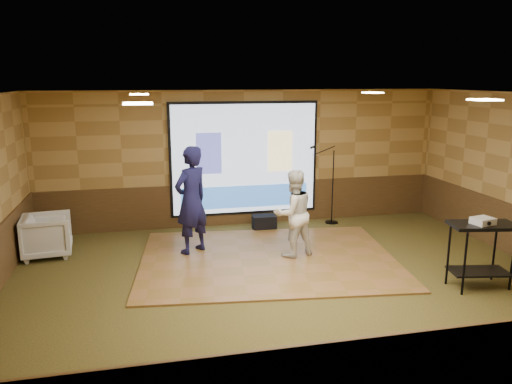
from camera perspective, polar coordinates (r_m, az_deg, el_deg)
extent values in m
plane|color=#2D3317|center=(8.25, 3.55, -10.30)|extent=(9.00, 9.00, 0.00)
cube|color=#A68345|center=(11.12, -1.36, 3.86)|extent=(9.00, 0.04, 3.00)
cube|color=#A68345|center=(4.68, 15.96, -9.53)|extent=(9.00, 0.04, 3.00)
cube|color=white|center=(7.59, 3.87, 11.01)|extent=(9.00, 7.00, 0.04)
cube|color=#452C17|center=(11.31, -1.31, -1.29)|extent=(9.00, 0.04, 0.95)
cube|color=#452C17|center=(5.17, 15.11, -20.03)|extent=(9.00, 0.04, 0.95)
cube|color=black|center=(11.08, -1.31, 3.82)|extent=(3.32, 0.03, 2.52)
cube|color=silver|center=(11.05, -1.28, 3.80)|extent=(3.20, 0.02, 2.40)
cube|color=#454A98|center=(10.88, -5.41, 4.40)|extent=(0.55, 0.01, 0.90)
cube|color=#FCE192|center=(11.19, 2.76, 4.68)|extent=(0.55, 0.01, 0.90)
cube|color=#3167B7|center=(11.20, -1.24, -0.51)|extent=(2.88, 0.01, 0.50)
cube|color=#FFEDBF|center=(9.08, -13.21, 10.82)|extent=(0.32, 0.32, 0.02)
cube|color=#FFEDBF|center=(10.07, 13.19, 10.99)|extent=(0.32, 0.32, 0.02)
cube|color=#FFEDBF|center=(5.78, -13.35, 9.82)|extent=(0.32, 0.32, 0.02)
cube|color=#FFEDBF|center=(7.23, 24.68, 9.56)|extent=(0.32, 0.32, 0.02)
cube|color=brown|center=(9.21, 1.40, -7.64)|extent=(4.97, 4.01, 0.03)
imported|color=#14143F|center=(9.31, -7.40, -0.92)|extent=(0.88, 0.83, 2.02)
imported|color=silver|center=(9.12, 4.27, -2.46)|extent=(0.91, 0.78, 1.61)
cylinder|color=black|center=(8.25, 22.73, -7.61)|extent=(0.04, 0.04, 1.00)
cylinder|color=black|center=(8.57, 21.13, -6.70)|extent=(0.04, 0.04, 1.00)
cylinder|color=black|center=(9.05, 25.58, -6.08)|extent=(0.04, 0.04, 1.00)
cube|color=black|center=(8.50, 24.55, -3.47)|extent=(1.00, 0.52, 0.05)
cube|color=black|center=(8.73, 24.08, -8.28)|extent=(0.89, 0.47, 0.03)
cube|color=silver|center=(8.44, 24.50, -3.02)|extent=(0.36, 0.32, 0.10)
cylinder|color=black|center=(11.60, 8.62, -3.45)|extent=(0.29, 0.29, 0.02)
cylinder|color=black|center=(11.40, 8.76, 0.54)|extent=(0.02, 0.02, 1.67)
cylinder|color=black|center=(11.16, 7.72, 4.69)|extent=(0.53, 0.02, 0.21)
cylinder|color=black|center=(11.07, 6.49, 5.12)|extent=(0.12, 0.05, 0.09)
imported|color=gray|center=(10.06, -22.77, -4.62)|extent=(0.95, 0.93, 0.79)
cube|color=black|center=(10.96, 0.94, -3.48)|extent=(0.51, 0.35, 0.31)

